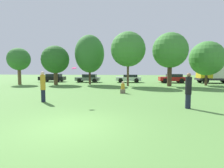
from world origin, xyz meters
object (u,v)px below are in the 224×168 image
(person_catcher, at_px, (188,90))
(delivery_truck_yellow, at_px, (218,74))
(tree_2, at_px, (90,54))
(parked_car_white, at_px, (129,78))
(tree_3, at_px, (128,49))
(tree_5, at_px, (207,58))
(tree_4, at_px, (170,51))
(tree_0, at_px, (19,59))
(parked_car_red, at_px, (172,78))
(parked_car_black, at_px, (53,78))
(tree_1, at_px, (55,60))
(frisbee, at_px, (74,68))
(bystander_sitting, at_px, (123,88))
(person_thrower, at_px, (43,86))
(parked_car_grey, at_px, (88,78))

(person_catcher, xyz_separation_m, delivery_truck_yellow, (9.73, 19.13, 0.33))
(tree_2, height_order, parked_car_white, tree_2)
(tree_3, distance_m, tree_5, 10.11)
(tree_2, distance_m, tree_4, 10.33)
(tree_0, relative_size, parked_car_red, 1.25)
(tree_0, xyz_separation_m, parked_car_black, (2.05, 5.79, -2.70))
(tree_1, bearing_deg, person_catcher, -45.89)
(tree_2, xyz_separation_m, parked_car_white, (5.18, 4.62, -3.46))
(tree_0, relative_size, tree_2, 0.74)
(frisbee, distance_m, bystander_sitting, 6.04)
(person_thrower, xyz_separation_m, parked_car_red, (11.66, 17.93, -0.28))
(frisbee, distance_m, delivery_truck_yellow, 24.58)
(tree_1, bearing_deg, tree_5, 2.64)
(person_catcher, height_order, bystander_sitting, person_catcher)
(tree_0, xyz_separation_m, parked_car_grey, (8.13, 5.56, -2.72))
(tree_1, distance_m, tree_5, 19.61)
(tree_1, height_order, tree_4, tree_4)
(tree_1, height_order, delivery_truck_yellow, tree_1)
(tree_3, distance_m, tree_4, 5.05)
(person_thrower, xyz_separation_m, tree_1, (-4.68, 12.67, 2.35))
(person_thrower, height_order, tree_2, tree_2)
(bystander_sitting, distance_m, parked_car_black, 18.09)
(tree_1, xyz_separation_m, delivery_truck_yellow, (22.95, 5.50, -2.05))
(bystander_sitting, distance_m, tree_4, 9.77)
(delivery_truck_yellow, bearing_deg, parked_car_red, -0.52)
(person_catcher, height_order, tree_5, tree_5)
(tree_3, bearing_deg, person_thrower, -113.13)
(person_catcher, relative_size, tree_1, 0.36)
(bystander_sitting, bearing_deg, tree_4, 53.91)
(tree_1, bearing_deg, parked_car_red, 17.83)
(frisbee, bearing_deg, person_catcher, -5.11)
(frisbee, height_order, tree_3, tree_3)
(tree_3, height_order, parked_car_grey, tree_3)
(frisbee, distance_m, parked_car_grey, 18.60)
(bystander_sitting, bearing_deg, tree_0, 152.59)
(frisbee, xyz_separation_m, parked_car_grey, (-3.64, 18.18, -1.48))
(tree_0, xyz_separation_m, parked_car_red, (21.26, 5.70, -2.67))
(person_catcher, xyz_separation_m, tree_4, (1.52, 12.98, 3.36))
(frisbee, relative_size, delivery_truck_yellow, 0.05)
(parked_car_black, bearing_deg, tree_0, 67.85)
(tree_5, bearing_deg, parked_car_white, 155.76)
(person_thrower, relative_size, tree_5, 0.35)
(delivery_truck_yellow, bearing_deg, tree_1, 10.87)
(person_catcher, height_order, delivery_truck_yellow, delivery_truck_yellow)
(person_thrower, bearing_deg, parked_car_grey, 101.19)
(tree_5, relative_size, parked_car_red, 1.42)
(person_thrower, height_order, parked_car_grey, person_thrower)
(tree_1, relative_size, parked_car_grey, 1.33)
(tree_1, distance_m, tree_4, 14.79)
(bystander_sitting, bearing_deg, person_catcher, -56.79)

